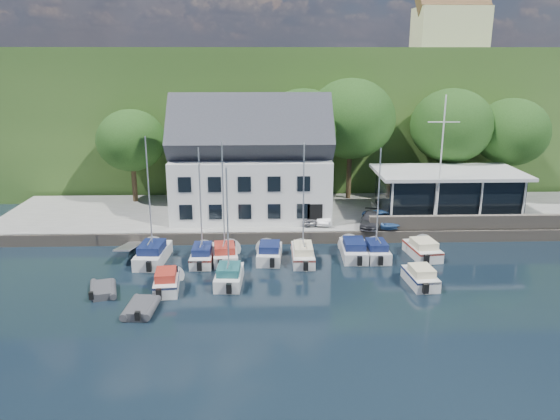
# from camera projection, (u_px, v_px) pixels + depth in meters

# --- Properties ---
(ground) EXTENTS (180.00, 180.00, 0.00)m
(ground) POSITION_uv_depth(u_px,v_px,m) (356.00, 299.00, 35.35)
(ground) COLOR black
(ground) RESTS_ON ground
(quay) EXTENTS (60.00, 13.00, 1.00)m
(quay) POSITION_uv_depth(u_px,v_px,m) (325.00, 215.00, 52.03)
(quay) COLOR #989792
(quay) RESTS_ON ground
(quay_face) EXTENTS (60.00, 0.30, 1.00)m
(quay_face) POSITION_uv_depth(u_px,v_px,m) (334.00, 237.00, 45.78)
(quay_face) COLOR #6D6457
(quay_face) RESTS_ON ground
(hillside) EXTENTS (160.00, 75.00, 16.00)m
(hillside) POSITION_uv_depth(u_px,v_px,m) (297.00, 99.00, 92.73)
(hillside) COLOR #28481B
(hillside) RESTS_ON ground
(field_patch) EXTENTS (50.00, 30.00, 0.30)m
(field_patch) POSITION_uv_depth(u_px,v_px,m) (339.00, 50.00, 98.44)
(field_patch) COLOR olive
(field_patch) RESTS_ON hillside
(farmhouse) EXTENTS (10.40, 7.00, 8.20)m
(farmhouse) POSITION_uv_depth(u_px,v_px,m) (450.00, 21.00, 80.50)
(farmhouse) COLOR beige
(farmhouse) RESTS_ON hillside
(harbor_building) EXTENTS (14.40, 8.20, 8.70)m
(harbor_building) POSITION_uv_depth(u_px,v_px,m) (251.00, 168.00, 49.51)
(harbor_building) COLOR silver
(harbor_building) RESTS_ON quay
(club_pavilion) EXTENTS (13.20, 7.20, 4.10)m
(club_pavilion) POSITION_uv_depth(u_px,v_px,m) (447.00, 192.00, 50.24)
(club_pavilion) COLOR black
(club_pavilion) RESTS_ON quay
(seawall) EXTENTS (18.00, 0.50, 1.20)m
(seawall) POSITION_uv_depth(u_px,v_px,m) (475.00, 222.00, 46.25)
(seawall) COLOR #6D6457
(seawall) RESTS_ON quay
(gangway) EXTENTS (1.20, 6.00, 1.40)m
(gangway) POSITION_uv_depth(u_px,v_px,m) (131.00, 254.00, 43.47)
(gangway) COLOR silver
(gangway) RESTS_ON ground
(car_silver) EXTENTS (2.38, 3.74, 1.18)m
(car_silver) POSITION_uv_depth(u_px,v_px,m) (305.00, 216.00, 48.10)
(car_silver) COLOR #A5A5AA
(car_silver) RESTS_ON quay
(car_white) EXTENTS (1.69, 3.47, 1.09)m
(car_white) POSITION_uv_depth(u_px,v_px,m) (325.00, 217.00, 47.98)
(car_white) COLOR silver
(car_white) RESTS_ON quay
(car_dgrey) EXTENTS (2.66, 4.28, 1.16)m
(car_dgrey) POSITION_uv_depth(u_px,v_px,m) (371.00, 220.00, 47.00)
(car_dgrey) COLOR #313237
(car_dgrey) RESTS_ON quay
(car_blue) EXTENTS (2.50, 3.90, 1.24)m
(car_blue) POSITION_uv_depth(u_px,v_px,m) (382.00, 218.00, 47.33)
(car_blue) COLOR #2E548C
(car_blue) RESTS_ON quay
(flagpole) EXTENTS (2.67, 0.20, 11.14)m
(flagpole) POSITION_uv_depth(u_px,v_px,m) (441.00, 162.00, 45.97)
(flagpole) COLOR silver
(flagpole) RESTS_ON quay
(tree_0) EXTENTS (6.74, 6.74, 9.22)m
(tree_0) POSITION_uv_depth(u_px,v_px,m) (132.00, 156.00, 53.96)
(tree_0) COLOR #16330F
(tree_0) RESTS_ON quay
(tree_1) EXTENTS (6.91, 6.91, 9.45)m
(tree_1) POSITION_uv_depth(u_px,v_px,m) (205.00, 153.00, 55.20)
(tree_1) COLOR #16330F
(tree_1) RESTS_ON quay
(tree_2) EXTENTS (8.18, 8.18, 11.19)m
(tree_2) POSITION_uv_depth(u_px,v_px,m) (303.00, 146.00, 53.88)
(tree_2) COLOR #16330F
(tree_2) RESTS_ON quay
(tree_3) EXTENTS (8.87, 8.87, 12.12)m
(tree_3) POSITION_uv_depth(u_px,v_px,m) (350.00, 139.00, 54.83)
(tree_3) COLOR #16330F
(tree_3) RESTS_ON quay
(tree_4) EXTENTS (8.17, 8.17, 11.16)m
(tree_4) POSITION_uv_depth(u_px,v_px,m) (450.00, 145.00, 54.62)
(tree_4) COLOR #16330F
(tree_4) RESTS_ON quay
(tree_5) EXTENTS (7.46, 7.46, 10.20)m
(tree_5) POSITION_uv_depth(u_px,v_px,m) (509.00, 149.00, 54.85)
(tree_5) COLOR #16330F
(tree_5) RESTS_ON quay
(boat_r1_0) EXTENTS (2.64, 6.82, 9.54)m
(boat_r1_0) POSITION_uv_depth(u_px,v_px,m) (149.00, 201.00, 40.54)
(boat_r1_0) COLOR silver
(boat_r1_0) RESTS_ON ground
(boat_r1_1) EXTENTS (1.77, 5.94, 8.41)m
(boat_r1_1) POSITION_uv_depth(u_px,v_px,m) (201.00, 209.00, 40.69)
(boat_r1_1) COLOR silver
(boat_r1_1) RESTS_ON ground
(boat_r1_2) EXTENTS (2.54, 5.53, 8.52)m
(boat_r1_2) POSITION_uv_depth(u_px,v_px,m) (224.00, 207.00, 40.83)
(boat_r1_2) COLOR silver
(boat_r1_2) RESTS_ON ground
(boat_r1_3) EXTENTS (2.38, 5.36, 1.43)m
(boat_r1_3) POSITION_uv_depth(u_px,v_px,m) (270.00, 251.00, 41.97)
(boat_r1_3) COLOR silver
(boat_r1_3) RESTS_ON ground
(boat_r1_4) EXTENTS (1.87, 6.35, 8.42)m
(boat_r1_4) POSITION_uv_depth(u_px,v_px,m) (303.00, 208.00, 40.87)
(boat_r1_4) COLOR silver
(boat_r1_4) RESTS_ON ground
(boat_r1_5) EXTENTS (2.23, 6.21, 1.44)m
(boat_r1_5) POSITION_uv_depth(u_px,v_px,m) (353.00, 248.00, 42.68)
(boat_r1_5) COLOR silver
(boat_r1_5) RESTS_ON ground
(boat_r1_6) EXTENTS (1.99, 5.49, 8.55)m
(boat_r1_6) POSITION_uv_depth(u_px,v_px,m) (378.00, 205.00, 41.50)
(boat_r1_6) COLOR silver
(boat_r1_6) RESTS_ON ground
(boat_r1_7) EXTENTS (2.76, 5.55, 1.42)m
(boat_r1_7) POSITION_uv_depth(u_px,v_px,m) (423.00, 248.00, 42.72)
(boat_r1_7) COLOR silver
(boat_r1_7) RESTS_ON ground
(boat_r2_0) EXTENTS (2.16, 5.25, 1.43)m
(boat_r2_0) POSITION_uv_depth(u_px,v_px,m) (167.00, 279.00, 36.69)
(boat_r2_0) COLOR silver
(boat_r2_0) RESTS_ON ground
(boat_r2_1) EXTENTS (2.21, 5.42, 8.59)m
(boat_r2_1) POSITION_uv_depth(u_px,v_px,m) (228.00, 224.00, 36.64)
(boat_r2_1) COLOR silver
(boat_r2_1) RESTS_ON ground
(boat_r2_4) EXTENTS (2.22, 4.93, 1.38)m
(boat_r2_4) POSITION_uv_depth(u_px,v_px,m) (421.00, 275.00, 37.47)
(boat_r2_4) COLOR silver
(boat_r2_4) RESTS_ON ground
(dinghy_0) EXTENTS (2.51, 3.33, 0.69)m
(dinghy_0) POSITION_uv_depth(u_px,v_px,m) (103.00, 288.00, 36.18)
(dinghy_0) COLOR #37383C
(dinghy_0) RESTS_ON ground
(dinghy_1) EXTENTS (2.12, 3.31, 0.74)m
(dinghy_1) POSITION_uv_depth(u_px,v_px,m) (141.00, 306.00, 33.54)
(dinghy_1) COLOR #37383C
(dinghy_1) RESTS_ON ground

